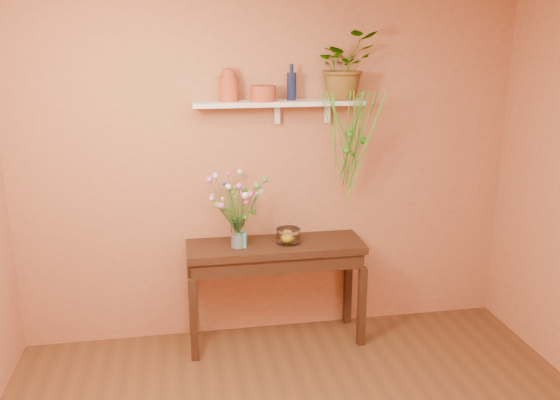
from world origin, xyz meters
TOP-DOWN VIEW (x-y plane):
  - room at (0.00, 0.00)m, footprint 4.04×4.04m
  - sideboard at (0.00, 1.76)m, footprint 1.38×0.44m
  - wall_shelf at (0.06, 1.87)m, footprint 1.30×0.24m
  - terracotta_jug at (-0.33, 1.89)m, footprint 0.16×0.16m
  - terracotta_pot at (-0.08, 1.84)m, footprint 0.24×0.24m
  - blue_bottle at (0.15, 1.89)m, footprint 0.09×0.09m
  - spider_plant at (0.55, 1.88)m, footprint 0.55×0.50m
  - plant_fronds at (0.59, 1.71)m, footprint 0.50×0.42m
  - glass_vase at (-0.30, 1.73)m, footprint 0.11×0.11m
  - bouquet at (-0.30, 1.70)m, footprint 0.46×0.43m
  - glass_bowl at (0.10, 1.76)m, footprint 0.19×0.19m
  - lemon at (0.10, 1.76)m, footprint 0.07×0.07m
  - carton at (-0.26, 1.71)m, footprint 0.07×0.06m

SIDE VIEW (x-z plane):
  - sideboard at x=0.00m, z-range 0.30..1.14m
  - lemon at x=0.10m, z-range 0.85..0.92m
  - glass_bowl at x=0.10m, z-range 0.84..0.95m
  - carton at x=-0.26m, z-range 0.84..0.96m
  - glass_vase at x=-0.30m, z-range 0.82..1.04m
  - bouquet at x=-0.30m, z-range 1.01..1.49m
  - room at x=0.00m, z-range 0.00..2.70m
  - plant_fronds at x=0.59m, z-range 1.22..2.12m
  - wall_shelf at x=0.06m, z-range 1.82..2.01m
  - terracotta_pot at x=-0.08m, z-range 1.94..2.05m
  - blue_bottle at x=0.15m, z-range 1.91..2.18m
  - terracotta_jug at x=-0.33m, z-range 1.93..2.18m
  - spider_plant at x=0.55m, z-range 1.94..2.45m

